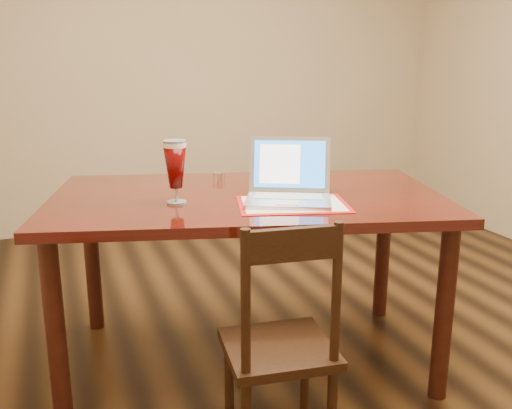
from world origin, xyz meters
name	(u,v)px	position (x,y,z in m)	size (l,w,h in m)	color
ground	(320,353)	(0.00, 0.00, 0.00)	(5.00, 5.00, 0.00)	black
dining_table	(247,214)	(-0.36, 0.08, 0.73)	(1.95, 1.40, 1.10)	#480B09
dining_chair	(281,345)	(-0.46, -0.59, 0.43)	(0.43, 0.41, 0.92)	black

